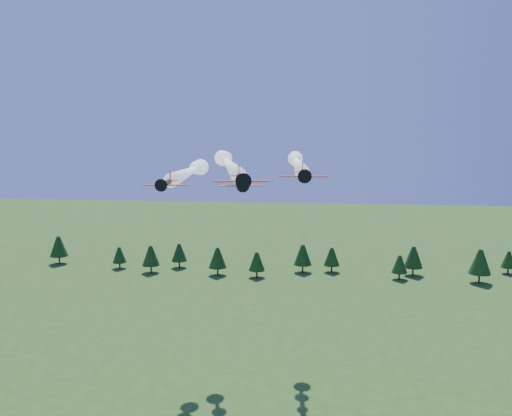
# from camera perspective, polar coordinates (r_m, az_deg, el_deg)

# --- Properties ---
(plane_lead) EXTENTS (17.24, 57.48, 3.70)m
(plane_lead) POSITION_cam_1_polar(r_m,az_deg,el_deg) (116.66, -2.76, 4.45)
(plane_lead) COLOR black
(plane_lead) RESTS_ON ground
(plane_left) EXTENTS (7.54, 43.23, 3.70)m
(plane_left) POSITION_cam_1_polar(r_m,az_deg,el_deg) (119.80, -6.58, 3.69)
(plane_left) COLOR black
(plane_left) RESTS_ON ground
(plane_right) EXTENTS (9.46, 53.26, 3.70)m
(plane_right) POSITION_cam_1_polar(r_m,az_deg,el_deg) (124.14, 4.10, 4.58)
(plane_right) COLOR black
(plane_right) RESTS_ON ground
(plane_slot) EXTENTS (8.46, 9.26, 2.95)m
(plane_slot) POSITION_cam_1_polar(r_m,az_deg,el_deg) (105.65, -1.45, 2.46)
(plane_slot) COLOR black
(plane_slot) RESTS_ON ground
(treeline) EXTENTS (177.07, 20.45, 11.84)m
(treeline) POSITION_cam_1_polar(r_m,az_deg,el_deg) (209.83, 2.85, -4.86)
(treeline) COLOR #382314
(treeline) RESTS_ON ground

